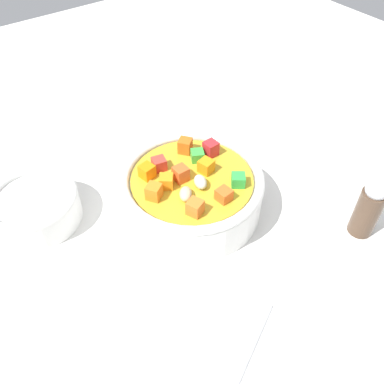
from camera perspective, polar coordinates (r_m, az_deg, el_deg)
The scene contains 5 objects.
ground_plane at distance 53.99cm, azimuth 0.00°, elevation -2.94°, with size 140.00×140.00×2.00cm, color silver.
soup_bowl_main at distance 50.95cm, azimuth -0.01°, elevation 0.19°, with size 17.57×17.57×7.18cm.
spoon at distance 45.23cm, azimuth 10.67°, elevation -15.29°, with size 18.07×9.71×0.78cm.
side_bowl_small at distance 54.00cm, azimuth -20.89°, elevation -1.93°, with size 10.80×10.80×4.17cm.
pepper_shaker at distance 51.91cm, azimuth 23.40°, elevation -1.91°, with size 2.96×2.96×8.46cm.
Camera 1 is at (21.40, 28.97, 39.22)cm, focal length 38.43 mm.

